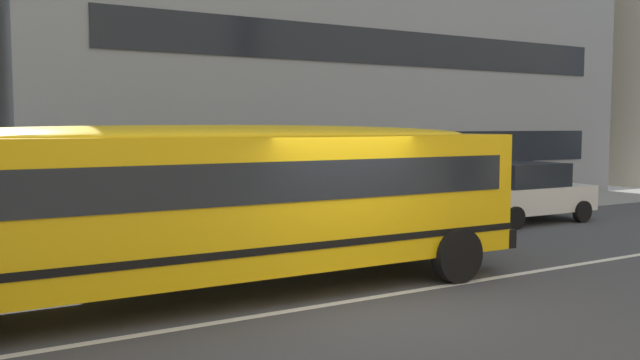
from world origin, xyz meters
name	(u,v)px	position (x,y,z in m)	size (l,w,h in m)	color
ground_plane	(351,301)	(0.00, 0.00, 0.00)	(400.00, 400.00, 0.00)	#424244
sidewalk_far	(188,234)	(0.00, 7.31, 0.01)	(120.00, 3.00, 0.01)	gray
lane_centreline	(351,301)	(0.00, 0.00, 0.00)	(110.00, 0.16, 0.01)	silver
school_bus	(201,196)	(-1.88, 1.31, 1.59)	(12.02, 2.93, 2.68)	yellow
parked_car_white_by_lamppost	(525,192)	(8.72, 4.53, 0.84)	(3.92, 1.91, 1.64)	silver
apartment_block_far_centre	(306,22)	(7.31, 14.33, 6.65)	(21.95, 11.09, 13.30)	gray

